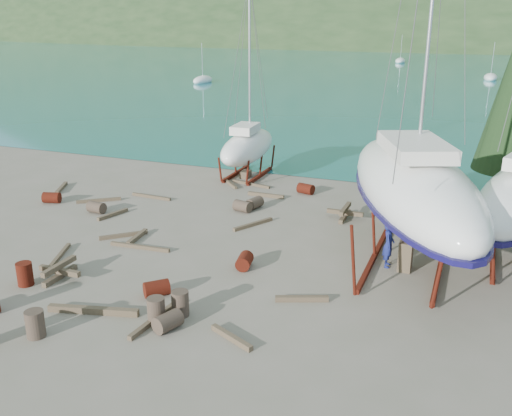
% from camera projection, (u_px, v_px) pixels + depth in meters
% --- Properties ---
extents(ground, '(600.00, 600.00, 0.00)m').
position_uv_depth(ground, '(205.00, 277.00, 21.79)').
color(ground, '#666250').
rests_on(ground, ground).
extents(bay_water, '(700.00, 700.00, 0.00)m').
position_uv_depth(bay_water, '(471.00, 35.00, 299.62)').
color(bay_water, '#19797F').
rests_on(bay_water, ground).
extents(far_hill, '(800.00, 360.00, 110.00)m').
position_uv_depth(far_hill, '(471.00, 35.00, 304.04)').
color(far_hill, '#1D3018').
rests_on(far_hill, ground).
extents(far_house_left, '(6.60, 5.60, 5.60)m').
position_uv_depth(far_house_left, '(288.00, 35.00, 209.22)').
color(far_house_left, beige).
rests_on(far_house_left, ground).
extents(far_house_center, '(6.60, 5.60, 5.60)m').
position_uv_depth(far_house_center, '(398.00, 36.00, 195.37)').
color(far_house_center, beige).
rests_on(far_house_center, ground).
extents(moored_boat_left, '(2.00, 5.00, 6.05)m').
position_uv_depth(moored_boat_left, '(203.00, 80.00, 84.98)').
color(moored_boat_left, white).
rests_on(moored_boat_left, ground).
extents(moored_boat_mid, '(2.00, 5.00, 6.05)m').
position_uv_depth(moored_boat_mid, '(490.00, 78.00, 88.77)').
color(moored_boat_mid, white).
rests_on(moored_boat_mid, ground).
extents(moored_boat_far, '(2.00, 5.00, 6.05)m').
position_uv_depth(moored_boat_far, '(400.00, 61.00, 121.46)').
color(moored_boat_far, white).
rests_on(moored_boat_far, ground).
extents(large_sailboat_near, '(8.18, 13.19, 20.03)m').
position_uv_depth(large_sailboat_near, '(413.00, 187.00, 21.97)').
color(large_sailboat_near, white).
rests_on(large_sailboat_near, ground).
extents(small_sailboat_shore, '(2.70, 7.37, 11.60)m').
position_uv_depth(small_sailboat_shore, '(248.00, 146.00, 34.87)').
color(small_sailboat_shore, white).
rests_on(small_sailboat_shore, ground).
extents(worker, '(0.51, 0.72, 1.85)m').
position_uv_depth(worker, '(389.00, 245.00, 22.42)').
color(worker, navy).
rests_on(worker, ground).
extents(drum_1, '(0.85, 1.03, 0.58)m').
position_uv_depth(drum_1, '(168.00, 322.00, 18.02)').
color(drum_1, '#2D2823').
rests_on(drum_1, ground).
extents(drum_2, '(1.01, 0.80, 0.58)m').
position_uv_depth(drum_2, '(52.00, 198.00, 30.32)').
color(drum_2, maroon).
rests_on(drum_2, ground).
extents(drum_4, '(1.00, 0.78, 0.58)m').
position_uv_depth(drum_4, '(306.00, 189.00, 31.88)').
color(drum_4, maroon).
rests_on(drum_4, ground).
extents(drum_5, '(0.58, 0.58, 0.88)m').
position_uv_depth(drum_5, '(180.00, 303.00, 18.84)').
color(drum_5, '#2D2823').
rests_on(drum_5, ground).
extents(drum_6, '(0.73, 0.97, 0.58)m').
position_uv_depth(drum_6, '(245.00, 261.00, 22.47)').
color(drum_6, maroon).
rests_on(drum_6, ground).
extents(drum_9, '(0.99, 0.77, 0.58)m').
position_uv_depth(drum_9, '(243.00, 206.00, 28.96)').
color(drum_9, '#2D2823').
rests_on(drum_9, ground).
extents(drum_10, '(0.58, 0.58, 0.88)m').
position_uv_depth(drum_10, '(25.00, 274.00, 20.99)').
color(drum_10, maroon).
rests_on(drum_10, ground).
extents(drum_11, '(0.79, 1.00, 0.58)m').
position_uv_depth(drum_11, '(255.00, 203.00, 29.47)').
color(drum_11, '#2D2823').
rests_on(drum_11, ground).
extents(drum_12, '(1.03, 1.03, 0.58)m').
position_uv_depth(drum_12, '(157.00, 288.00, 20.22)').
color(drum_12, maroon).
rests_on(drum_12, ground).
extents(drum_15, '(0.94, 0.68, 0.58)m').
position_uv_depth(drum_15, '(96.00, 207.00, 28.78)').
color(drum_15, '#2D2823').
rests_on(drum_15, ground).
extents(drum_16, '(0.58, 0.58, 0.88)m').
position_uv_depth(drum_16, '(35.00, 324.00, 17.59)').
color(drum_16, '#2D2823').
rests_on(drum_16, ground).
extents(drum_17, '(0.58, 0.58, 0.88)m').
position_uv_depth(drum_17, '(156.00, 310.00, 18.39)').
color(drum_17, '#2D2823').
rests_on(drum_17, ground).
extents(timber_0, '(2.59, 0.75, 0.14)m').
position_uv_depth(timber_0, '(251.00, 184.00, 33.57)').
color(timber_0, brown).
rests_on(timber_0, ground).
extents(timber_1, '(1.80, 0.86, 0.19)m').
position_uv_depth(timber_1, '(302.00, 299.00, 19.89)').
color(timber_1, brown).
rests_on(timber_1, ground).
extents(timber_2, '(1.03, 1.92, 0.19)m').
position_uv_depth(timber_2, '(62.00, 188.00, 32.75)').
color(timber_2, brown).
rests_on(timber_2, ground).
extents(timber_3, '(1.09, 2.47, 0.15)m').
position_uv_depth(timber_3, '(59.00, 256.00, 23.45)').
color(timber_3, brown).
rests_on(timber_3, ground).
extents(timber_4, '(0.64, 1.83, 0.17)m').
position_uv_depth(timber_4, '(113.00, 214.00, 28.38)').
color(timber_4, brown).
rests_on(timber_4, ground).
extents(timber_5, '(0.38, 2.60, 0.16)m').
position_uv_depth(timber_5, '(154.00, 320.00, 18.55)').
color(timber_5, brown).
rests_on(timber_5, ground).
extents(timber_6, '(2.09, 0.19, 0.19)m').
position_uv_depth(timber_6, '(266.00, 195.00, 31.42)').
color(timber_6, brown).
rests_on(timber_6, ground).
extents(timber_7, '(1.69, 0.94, 0.17)m').
position_uv_depth(timber_7, '(232.00, 337.00, 17.51)').
color(timber_7, brown).
rests_on(timber_7, ground).
extents(timber_8, '(0.37, 1.75, 0.19)m').
position_uv_depth(timber_8, '(137.00, 237.00, 25.46)').
color(timber_8, brown).
rests_on(timber_8, ground).
extents(timber_9, '(1.62, 1.68, 0.15)m').
position_uv_depth(timber_9, '(230.00, 183.00, 33.73)').
color(timber_9, brown).
rests_on(timber_9, ground).
extents(timber_10, '(1.24, 2.15, 0.16)m').
position_uv_depth(timber_10, '(253.00, 224.00, 27.05)').
color(timber_10, brown).
rests_on(timber_10, ground).
extents(timber_11, '(2.79, 0.33, 0.15)m').
position_uv_depth(timber_11, '(140.00, 247.00, 24.41)').
color(timber_11, brown).
rests_on(timber_11, ground).
extents(timber_12, '(1.68, 1.59, 0.17)m').
position_uv_depth(timber_12, '(123.00, 235.00, 25.69)').
color(timber_12, brown).
rests_on(timber_12, ground).
extents(timber_15, '(2.48, 0.32, 0.15)m').
position_uv_depth(timber_15, '(151.00, 197.00, 31.23)').
color(timber_15, brown).
rests_on(timber_15, ground).
extents(timber_16, '(3.08, 0.99, 0.23)m').
position_uv_depth(timber_16, '(93.00, 310.00, 19.07)').
color(timber_16, brown).
rests_on(timber_16, ground).
extents(timber_17, '(1.95, 1.55, 0.16)m').
position_uv_depth(timber_17, '(99.00, 200.00, 30.57)').
color(timber_17, brown).
rests_on(timber_17, ground).
extents(timber_pile_fore, '(1.80, 1.80, 0.60)m').
position_uv_depth(timber_pile_fore, '(60.00, 271.00, 21.58)').
color(timber_pile_fore, brown).
rests_on(timber_pile_fore, ground).
extents(timber_pile_aft, '(1.80, 1.80, 0.60)m').
position_uv_depth(timber_pile_aft, '(345.00, 213.00, 27.98)').
color(timber_pile_aft, brown).
rests_on(timber_pile_aft, ground).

